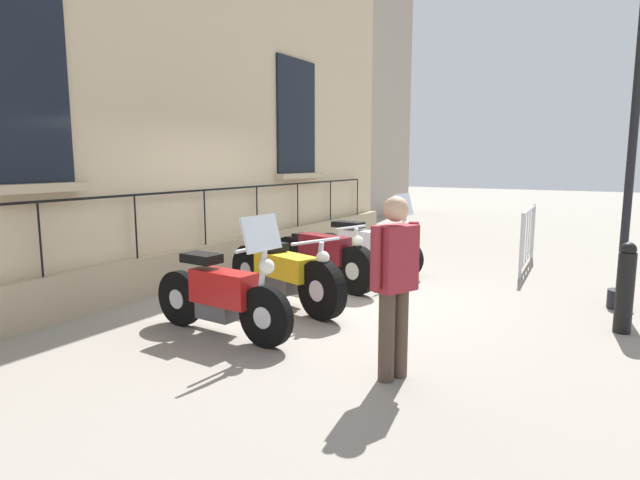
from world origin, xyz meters
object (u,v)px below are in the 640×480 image
Objects in this scene: motorcycle_maroon at (322,258)px; motorcycle_white at (366,247)px; motorcycle_yellow at (284,274)px; bollard at (625,288)px; crowd_barrier at (528,236)px; motorcycle_red at (222,295)px; pedestrian_standing at (394,279)px.

motorcycle_maroon is 0.97× the size of motorcycle_white.
motorcycle_yellow is 2.13× the size of bollard.
crowd_barrier is 3.57m from bollard.
motorcycle_white is at bearing 83.84° from motorcycle_maroon.
motorcycle_red is at bearing -111.79° from crowd_barrier.
motorcycle_red is 0.89× the size of motorcycle_yellow.
motorcycle_red reaches higher than motorcycle_maroon.
crowd_barrier is at bearing 115.03° from bollard.
pedestrian_standing is (-0.19, -5.65, 0.32)m from crowd_barrier.
motorcycle_red is 2.06m from pedestrian_standing.
motorcycle_maroon is at bearing -128.48° from crowd_barrier.
motorcycle_yellow is 4.81m from crowd_barrier.
bollard is at bearing 54.84° from pedestrian_standing.
motorcycle_red is 2.50m from motorcycle_maroon.
motorcycle_red reaches higher than crowd_barrier.
motorcycle_yellow is 2.57m from pedestrian_standing.
pedestrian_standing reaches higher than crowd_barrier.
motorcycle_red is at bearing -148.41° from bollard.
pedestrian_standing is at bearing -91.96° from crowd_barrier.
motorcycle_yellow is (-0.08, 1.29, -0.02)m from motorcycle_red.
motorcycle_maroon is (-0.12, 1.20, 0.00)m from motorcycle_yellow.
motorcycle_yellow is 1.35× the size of pedestrian_standing.
pedestrian_standing reaches higher than motorcycle_yellow.
motorcycle_yellow is 1.02× the size of motorcycle_white.
motorcycle_maroon is 2.01× the size of bollard.
motorcycle_maroon is at bearing 95.55° from motorcycle_yellow.
motorcycle_yellow is at bearing -84.45° from motorcycle_maroon.
bollard reaches higher than motorcycle_yellow.
motorcycle_maroon is at bearing 130.12° from pedestrian_standing.
bollard reaches higher than motorcycle_maroon.
crowd_barrier is (2.41, 3.03, 0.13)m from motorcycle_maroon.
crowd_barrier is 5.66m from pedestrian_standing.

